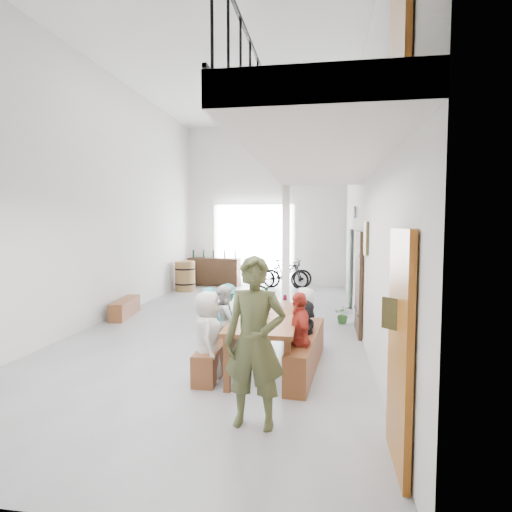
% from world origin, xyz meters
% --- Properties ---
extents(floor, '(12.00, 12.00, 0.00)m').
position_xyz_m(floor, '(0.00, 0.00, 0.00)').
color(floor, slate).
rests_on(floor, ground).
extents(room_walls, '(12.00, 12.00, 12.00)m').
position_xyz_m(room_walls, '(0.00, 0.00, 3.55)').
color(room_walls, silver).
rests_on(room_walls, ground).
extents(gateway_portal, '(2.80, 0.08, 2.80)m').
position_xyz_m(gateway_portal, '(-0.40, 5.94, 1.40)').
color(gateway_portal, white).
rests_on(gateway_portal, ground).
extents(right_wall_decor, '(0.07, 8.28, 5.07)m').
position_xyz_m(right_wall_decor, '(2.70, -1.87, 1.74)').
color(right_wall_decor, '#8F4E10').
rests_on(right_wall_decor, ground).
extents(balcony, '(1.52, 5.62, 4.00)m').
position_xyz_m(balcony, '(1.98, -3.13, 2.96)').
color(balcony, white).
rests_on(balcony, ground).
extents(tasting_table, '(0.94, 2.25, 0.79)m').
position_xyz_m(tasting_table, '(1.21, -2.57, 0.71)').
color(tasting_table, brown).
rests_on(tasting_table, ground).
extents(bench_inner, '(0.32, 1.87, 0.43)m').
position_xyz_m(bench_inner, '(0.48, -2.61, 0.21)').
color(bench_inner, brown).
rests_on(bench_inner, ground).
extents(bench_wall, '(0.50, 2.31, 0.53)m').
position_xyz_m(bench_wall, '(1.79, -2.52, 0.26)').
color(bench_wall, brown).
rests_on(bench_wall, ground).
extents(tableware, '(0.54, 1.41, 0.35)m').
position_xyz_m(tableware, '(1.16, -2.48, 0.94)').
color(tableware, black).
rests_on(tableware, tasting_table).
extents(side_bench, '(0.53, 1.45, 0.40)m').
position_xyz_m(side_bench, '(-2.50, 0.43, 0.20)').
color(side_bench, brown).
rests_on(side_bench, ground).
extents(oak_barrel, '(0.65, 0.65, 0.95)m').
position_xyz_m(oak_barrel, '(-2.34, 4.26, 0.48)').
color(oak_barrel, olive).
rests_on(oak_barrel, ground).
extents(serving_counter, '(1.83, 0.63, 0.95)m').
position_xyz_m(serving_counter, '(-1.75, 5.65, 0.47)').
color(serving_counter, '#311D10').
rests_on(serving_counter, ground).
extents(counter_bottles, '(1.56, 0.12, 0.28)m').
position_xyz_m(counter_bottles, '(-1.75, 5.65, 1.09)').
color(counter_bottles, black).
rests_on(counter_bottles, serving_counter).
extents(guest_left_a, '(0.53, 0.69, 1.24)m').
position_xyz_m(guest_left_a, '(0.49, -3.23, 0.62)').
color(guest_left_a, silver).
rests_on(guest_left_a, ground).
extents(guest_left_b, '(0.36, 0.48, 1.21)m').
position_xyz_m(guest_left_b, '(0.41, -2.70, 0.61)').
color(guest_left_b, teal).
rests_on(guest_left_b, ground).
extents(guest_left_c, '(0.58, 0.67, 1.16)m').
position_xyz_m(guest_left_c, '(0.47, -2.08, 0.58)').
color(guest_left_c, silver).
rests_on(guest_left_c, ground).
extents(guest_left_d, '(0.56, 0.79, 1.11)m').
position_xyz_m(guest_left_d, '(0.38, -1.59, 0.55)').
color(guest_left_d, teal).
rests_on(guest_left_d, ground).
extents(guest_right_a, '(0.51, 0.78, 1.23)m').
position_xyz_m(guest_right_a, '(1.72, -3.06, 0.62)').
color(guest_right_a, '#A4281C').
rests_on(guest_right_a, ground).
extents(guest_right_b, '(0.58, 1.00, 1.02)m').
position_xyz_m(guest_right_b, '(1.77, -2.47, 0.51)').
color(guest_right_b, black).
rests_on(guest_right_b, ground).
extents(guest_right_c, '(0.36, 0.55, 1.11)m').
position_xyz_m(guest_right_c, '(1.74, -1.83, 0.56)').
color(guest_right_c, silver).
rests_on(guest_right_c, ground).
extents(host_standing, '(0.69, 0.48, 1.81)m').
position_xyz_m(host_standing, '(1.33, -4.38, 0.90)').
color(host_standing, '#454929').
rests_on(host_standing, ground).
extents(potted_plant, '(0.37, 0.33, 0.39)m').
position_xyz_m(potted_plant, '(2.45, 0.52, 0.19)').
color(potted_plant, '#1F471C').
rests_on(potted_plant, ground).
extents(bicycle_near, '(1.95, 1.03, 0.97)m').
position_xyz_m(bicycle_near, '(0.72, 5.30, 0.49)').
color(bicycle_near, black).
rests_on(bicycle_near, ground).
extents(bicycle_far, '(1.66, 0.79, 0.96)m').
position_xyz_m(bicycle_far, '(0.77, 5.27, 0.48)').
color(bicycle_far, black).
rests_on(bicycle_far, ground).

